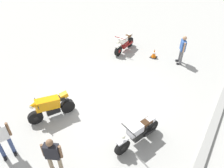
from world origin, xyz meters
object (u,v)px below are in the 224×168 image
Objects in this scene: motorcycle_orange_sportbike at (50,107)px; motorcycle_cream_vintage at (124,43)px; person_in_black_shirt at (53,155)px; person_in_blue_shirt at (182,48)px; traffic_cone at (154,54)px; person_in_white_shirt at (1,137)px; motorcycle_silver_cruiser at (138,133)px.

motorcycle_orange_sportbike is 0.92× the size of motorcycle_cream_vintage.
person_in_blue_shirt reaches higher than person_in_black_shirt.
person_in_black_shirt is 0.99× the size of person_in_blue_shirt.
person_in_black_shirt is 3.08× the size of traffic_cone.
motorcycle_orange_sportbike is 6.38m from motorcycle_cream_vintage.
motorcycle_cream_vintage is 1.19× the size of person_in_blue_shirt.
traffic_cone is (-6.62, 1.63, -0.33)m from motorcycle_orange_sportbike.
traffic_cone is (-8.31, -0.24, -0.66)m from person_in_black_shirt.
motorcycle_cream_vintage is at bearing -149.53° from motorcycle_orange_sportbike.
person_in_blue_shirt is (-9.02, 3.09, -0.07)m from person_in_white_shirt.
traffic_cone is at bearing 104.12° from person_in_white_shirt.
person_in_white_shirt is (2.15, 0.00, 0.41)m from motorcycle_orange_sportbike.
motorcycle_silver_cruiser is 6.17m from traffic_cone.
traffic_cone is at bearing -165.40° from motorcycle_orange_sportbike.
motorcycle_orange_sportbike is 2.54m from person_in_black_shirt.
person_in_blue_shirt is at bearing 95.70° from person_in_white_shirt.
person_in_white_shirt is at bearing -31.72° from motorcycle_silver_cruiser.
motorcycle_silver_cruiser is at bearing 63.77° from person_in_white_shirt.
motorcycle_silver_cruiser reaches higher than motorcycle_cream_vintage.
person_in_black_shirt is (1.69, 1.87, 0.33)m from motorcycle_orange_sportbike.
motorcycle_silver_cruiser is 1.23× the size of person_in_blue_shirt.
traffic_cone is (-5.85, -1.95, -0.26)m from motorcycle_silver_cruiser.
motorcycle_cream_vintage is 3.39m from person_in_blue_shirt.
person_in_blue_shirt is at bearing 145.31° from person_in_black_shirt.
motorcycle_orange_sportbike is 1.11× the size of person_in_black_shirt.
motorcycle_cream_vintage is 8.54m from person_in_white_shirt.
person_in_black_shirt is at bearing 16.01° from motorcycle_cream_vintage.
person_in_blue_shirt is (-8.56, 1.22, 0.01)m from person_in_black_shirt.
motorcycle_silver_cruiser is at bearing 118.66° from person_in_black_shirt.
motorcycle_silver_cruiser is at bearing 35.55° from motorcycle_cream_vintage.
motorcycle_cream_vintage is 1.20× the size of person_in_black_shirt.
person_in_blue_shirt reaches higher than motorcycle_orange_sportbike.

